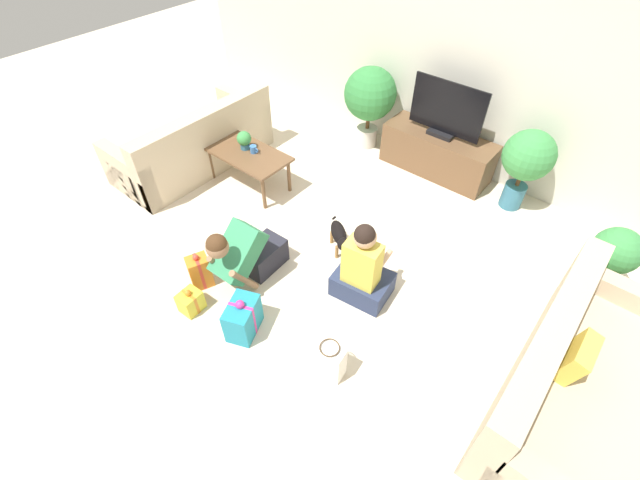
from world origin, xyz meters
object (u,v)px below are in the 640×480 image
at_px(potted_plant_corner_right, 613,256).
at_px(dog, 340,236).
at_px(person_sitting, 363,271).
at_px(mug, 254,149).
at_px(coffee_table, 247,156).
at_px(gift_box_c, 191,301).
at_px(sofa_left, 195,145).
at_px(person_kneeling, 246,254).
at_px(tv_console, 437,153).
at_px(potted_plant_back_left, 370,97).
at_px(gift_box_a, 200,271).
at_px(gift_box_b, 243,318).
at_px(potted_plant_back_right, 527,159).
at_px(sofa_right, 574,384).
at_px(tv, 446,113).
at_px(gift_bag_a, 329,360).
at_px(tabletop_plant, 244,139).

bearing_deg(potted_plant_corner_right, dog, -151.76).
bearing_deg(dog, person_sitting, -83.77).
xyz_separation_m(person_sitting, mug, (-2.00, 0.58, 0.17)).
distance_m(coffee_table, gift_box_c, 1.97).
xyz_separation_m(sofa_left, gift_box_c, (1.82, -1.55, -0.18)).
relative_size(person_kneeling, dog, 1.90).
relative_size(tv_console, potted_plant_back_left, 1.27).
distance_m(potted_plant_back_left, gift_box_c, 3.43).
bearing_deg(person_sitting, gift_box_a, 27.40).
xyz_separation_m(gift_box_b, gift_box_c, (-0.55, -0.15, -0.07)).
height_order(person_sitting, gift_box_b, person_sitting).
xyz_separation_m(potted_plant_corner_right, gift_box_c, (-2.81, -2.63, -0.36)).
height_order(potted_plant_back_right, dog, potted_plant_back_right).
xyz_separation_m(sofa_left, potted_plant_back_left, (1.43, 1.80, 0.42)).
bearing_deg(gift_box_a, gift_box_c, -57.64).
bearing_deg(potted_plant_back_right, gift_box_c, -116.81).
bearing_deg(potted_plant_corner_right, person_sitting, -138.91).
distance_m(sofa_right, gift_box_b, 2.66).
height_order(sofa_left, dog, sofa_left).
height_order(tv_console, potted_plant_corner_right, potted_plant_corner_right).
height_order(tv, gift_box_c, tv).
xyz_separation_m(tv_console, dog, (-0.04, -1.95, -0.03)).
distance_m(sofa_right, person_sitting, 1.85).
relative_size(person_sitting, gift_box_a, 2.24).
distance_m(tv_console, mug, 2.29).
height_order(sofa_right, gift_box_c, sofa_right).
height_order(potted_plant_back_left, gift_bag_a, potted_plant_back_left).
bearing_deg(sofa_right, potted_plant_back_left, 58.15).
relative_size(dog, gift_box_a, 1.07).
relative_size(sofa_left, mug, 16.75).
relative_size(potted_plant_back_left, person_kneeling, 1.30).
relative_size(gift_box_c, gift_bag_a, 0.71).
distance_m(sofa_right, coffee_table, 3.94).
bearing_deg(potted_plant_back_left, potted_plant_corner_right, -12.67).
xyz_separation_m(potted_plant_back_left, gift_bag_a, (1.77, -3.03, -0.53)).
relative_size(person_kneeling, tabletop_plant, 3.75).
distance_m(tv_console, potted_plant_corner_right, 2.30).
distance_m(potted_plant_back_right, dog, 2.22).
xyz_separation_m(potted_plant_corner_right, potted_plant_back_left, (-3.19, 0.72, 0.24)).
bearing_deg(potted_plant_back_left, person_sitting, -55.88).
xyz_separation_m(tv, gift_box_c, (-0.65, -3.40, -0.71)).
xyz_separation_m(potted_plant_corner_right, gift_box_a, (-2.97, -2.37, -0.29)).
relative_size(gift_bag_a, mug, 3.14).
bearing_deg(potted_plant_corner_right, mug, -166.36).
relative_size(tv_console, person_kneeling, 1.65).
bearing_deg(potted_plant_back_right, coffee_table, -147.95).
bearing_deg(gift_box_a, tv, 75.40).
distance_m(sofa_left, mug, 0.97).
relative_size(potted_plant_back_left, gift_box_a, 2.65).
xyz_separation_m(tv, gift_box_a, (-0.82, -3.14, -0.64)).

